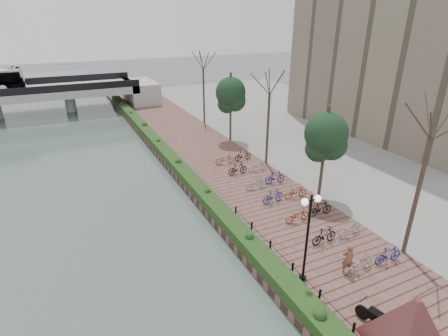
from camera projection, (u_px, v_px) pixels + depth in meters
promenade at (217, 167)px, 30.25m from camera, size 8.00×75.00×0.50m
inland_pavement at (356, 141)px, 36.59m from camera, size 24.00×75.00×0.50m
hedge at (170, 158)px, 30.75m from camera, size 1.10×56.00×0.60m
chain_fence at (305, 283)px, 16.13m from camera, size 0.10×14.10×0.70m
granite_monument at (411, 328)px, 12.60m from camera, size 4.87×4.87×2.61m
lamppost at (309, 220)px, 15.62m from camera, size 1.02×0.32×4.56m
motorcycle at (379, 318)px, 14.00m from camera, size 0.91×1.76×1.05m
pedestrian at (348, 259)px, 17.06m from camera, size 0.69×0.58×1.60m
bicycle_parking at (285, 195)px, 23.96m from camera, size 2.40×17.32×1.00m
street_trees at (291, 139)px, 26.48m from camera, size 3.20×37.12×6.80m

